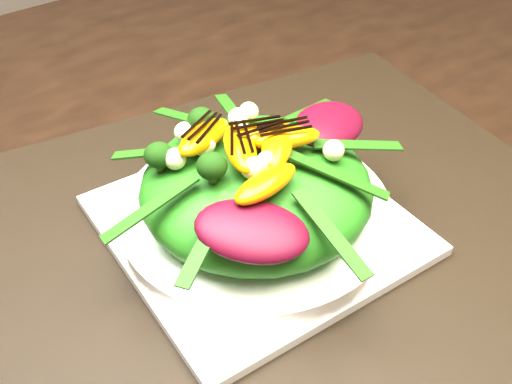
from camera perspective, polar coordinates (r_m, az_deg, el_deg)
dining_table at (r=0.57m, az=-15.95°, el=-3.16°), size 1.60×0.90×0.75m
placemat at (r=0.51m, az=0.00°, el=-3.64°), size 0.63×0.52×0.00m
plate_base at (r=0.51m, az=0.00°, el=-3.10°), size 0.24×0.24×0.01m
salad_bowl at (r=0.50m, az=0.00°, el=-2.04°), size 0.25×0.25×0.02m
lettuce_mound at (r=0.48m, az=0.00°, el=0.44°), size 0.23×0.23×0.06m
radicchio_leaf at (r=0.51m, az=6.96°, el=6.39°), size 0.09×0.07×0.02m
orange_segment at (r=0.48m, az=-3.14°, el=5.69°), size 0.06×0.04×0.02m
broccoli_floret at (r=0.44m, az=-7.32°, el=2.84°), size 0.04×0.04×0.03m
macadamia_nut at (r=0.45m, az=5.08°, el=3.16°), size 0.02×0.02×0.02m
balsamic_drizzle at (r=0.47m, az=-3.18°, el=6.52°), size 0.05×0.02×0.00m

